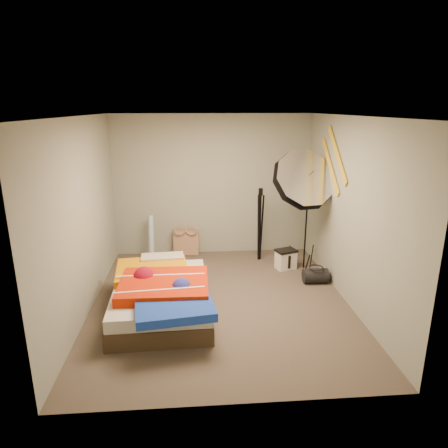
{
  "coord_description": "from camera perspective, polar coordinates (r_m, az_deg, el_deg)",
  "views": [
    {
      "loc": [
        -0.35,
        -5.01,
        2.62
      ],
      "look_at": [
        0.1,
        0.6,
        0.95
      ],
      "focal_mm": 32.0,
      "sensor_mm": 36.0,
      "label": 1
    }
  ],
  "objects": [
    {
      "name": "photo_umbrella",
      "position": [
        6.3,
        11.12,
        6.03
      ],
      "size": [
        1.17,
        0.83,
        2.1
      ],
      "color": "black",
      "rests_on": "floor"
    },
    {
      "name": "wall_back",
      "position": [
        7.15,
        -1.7,
        5.47
      ],
      "size": [
        3.5,
        0.0,
        3.5
      ],
      "primitive_type": "plane",
      "rotation": [
        1.57,
        0.0,
        0.0
      ],
      "color": "gray",
      "rests_on": "floor"
    },
    {
      "name": "floor",
      "position": [
        5.66,
        -0.54,
        -11.03
      ],
      "size": [
        4.0,
        4.0,
        0.0
      ],
      "primitive_type": "plane",
      "color": "brown",
      "rests_on": "ground"
    },
    {
      "name": "duffel_bag",
      "position": [
        6.33,
        12.93,
        -7.22
      ],
      "size": [
        0.37,
        0.23,
        0.23
      ],
      "primitive_type": "cylinder",
      "rotation": [
        0.0,
        1.57,
        -0.0
      ],
      "color": "black",
      "rests_on": "floor"
    },
    {
      "name": "ceiling",
      "position": [
        5.02,
        -0.62,
        15.17
      ],
      "size": [
        4.0,
        4.0,
        0.0
      ],
      "primitive_type": "plane",
      "rotation": [
        3.14,
        0.0,
        0.0
      ],
      "color": "silver",
      "rests_on": "wall_back"
    },
    {
      "name": "wall_right",
      "position": [
        5.6,
        17.6,
        1.59
      ],
      "size": [
        0.0,
        4.0,
        4.0
      ],
      "primitive_type": "plane",
      "rotation": [
        1.57,
        0.0,
        -1.57
      ],
      "color": "gray",
      "rests_on": "floor"
    },
    {
      "name": "wall_stripe_lower",
      "position": [
        6.28,
        14.97,
        8.01
      ],
      "size": [
        0.02,
        0.91,
        0.78
      ],
      "primitive_type": "cube",
      "rotation": [
        0.7,
        0.0,
        0.0
      ],
      "color": "gold",
      "rests_on": "wall_right"
    },
    {
      "name": "wrapping_roll",
      "position": [
        7.13,
        -10.35,
        -1.94
      ],
      "size": [
        0.1,
        0.23,
        0.79
      ],
      "primitive_type": "cylinder",
      "rotation": [
        -0.17,
        0.0,
        -0.03
      ],
      "color": "#6794D3",
      "rests_on": "floor"
    },
    {
      "name": "tote_bag",
      "position": [
        7.31,
        -5.42,
        -2.66
      ],
      "size": [
        0.46,
        0.22,
        0.47
      ],
      "primitive_type": "cube",
      "rotation": [
        -0.14,
        0.0,
        -0.05
      ],
      "color": "tan",
      "rests_on": "floor"
    },
    {
      "name": "camera_tripod",
      "position": [
        6.92,
        5.16,
        0.66
      ],
      "size": [
        0.08,
        0.08,
        1.28
      ],
      "color": "black",
      "rests_on": "floor"
    },
    {
      "name": "wall_front",
      "position": [
        3.32,
        1.85,
        -7.79
      ],
      "size": [
        3.5,
        0.0,
        3.5
      ],
      "primitive_type": "plane",
      "rotation": [
        -1.57,
        0.0,
        0.0
      ],
      "color": "gray",
      "rests_on": "floor"
    },
    {
      "name": "camera_case",
      "position": [
        6.76,
        8.8,
        -5.09
      ],
      "size": [
        0.36,
        0.31,
        0.31
      ],
      "primitive_type": "cube",
      "rotation": [
        0.0,
        0.0,
        0.33
      ],
      "color": "white",
      "rests_on": "floor"
    },
    {
      "name": "wall_stripe_upper",
      "position": [
        6.02,
        15.89,
        9.52
      ],
      "size": [
        0.02,
        0.91,
        0.78
      ],
      "primitive_type": "cube",
      "rotation": [
        0.7,
        0.0,
        0.0
      ],
      "color": "gold",
      "rests_on": "wall_right"
    },
    {
      "name": "bed",
      "position": [
        5.34,
        -8.88,
        -9.91
      ],
      "size": [
        1.35,
        1.96,
        0.52
      ],
      "color": "#423221",
      "rests_on": "floor"
    },
    {
      "name": "wall_left",
      "position": [
        5.38,
        -19.51,
        0.81
      ],
      "size": [
        0.0,
        4.0,
        4.0
      ],
      "primitive_type": "plane",
      "rotation": [
        1.57,
        0.0,
        1.57
      ],
      "color": "gray",
      "rests_on": "floor"
    }
  ]
}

